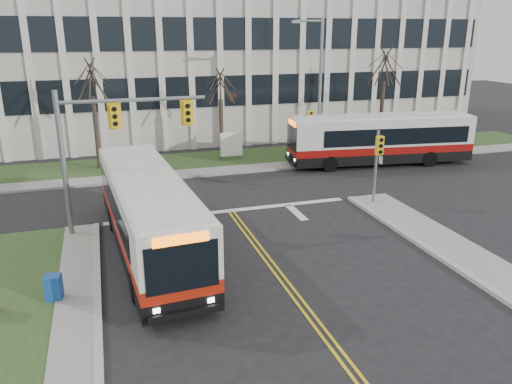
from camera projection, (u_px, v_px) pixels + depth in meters
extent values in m
plane|color=black|center=(290.00, 290.00, 17.03)|extent=(120.00, 120.00, 0.00)
cube|color=#9E9B93|center=(278.00, 166.00, 32.22)|extent=(44.00, 1.60, 0.14)
cube|color=#2F481F|center=(265.00, 156.00, 34.77)|extent=(44.00, 5.00, 0.12)
cube|color=silver|center=(222.00, 59.00, 43.82)|extent=(40.00, 16.00, 12.00)
cylinder|color=slate|center=(64.00, 166.00, 20.54)|extent=(0.22, 0.22, 6.20)
cylinder|color=slate|center=(133.00, 100.00, 20.58)|extent=(6.00, 0.16, 0.16)
cube|color=yellow|center=(115.00, 116.00, 20.41)|extent=(0.34, 0.24, 0.92)
cube|color=yellow|center=(187.00, 113.00, 21.26)|extent=(0.34, 0.24, 0.92)
cylinder|color=slate|center=(376.00, 168.00, 24.83)|extent=(0.14, 0.14, 3.80)
cube|color=yellow|center=(380.00, 145.00, 24.28)|extent=(0.34, 0.24, 0.92)
cylinder|color=slate|center=(309.00, 135.00, 32.55)|extent=(0.14, 0.14, 3.80)
cube|color=yellow|center=(310.00, 118.00, 32.00)|extent=(0.34, 0.24, 0.92)
cylinder|color=slate|center=(320.00, 92.00, 32.63)|extent=(0.20, 0.20, 9.20)
cylinder|color=slate|center=(309.00, 21.00, 31.02)|extent=(1.80, 0.14, 0.14)
cube|color=slate|center=(296.00, 22.00, 30.78)|extent=(0.50, 0.25, 0.18)
cylinder|color=slate|center=(223.00, 155.00, 33.30)|extent=(0.08, 0.08, 1.00)
cylinder|color=slate|center=(240.00, 154.00, 33.64)|extent=(0.08, 0.08, 1.00)
cube|color=white|center=(231.00, 144.00, 33.25)|extent=(1.50, 0.12, 1.60)
cylinder|color=#42352B|center=(97.00, 134.00, 30.96)|extent=(0.28, 0.28, 4.62)
cylinder|color=#42352B|center=(221.00, 130.00, 33.48)|extent=(0.28, 0.28, 4.09)
cylinder|color=#42352B|center=(381.00, 116.00, 36.57)|extent=(0.28, 0.28, 4.95)
cube|color=#16459B|center=(54.00, 289.00, 16.13)|extent=(0.56, 0.52, 0.95)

